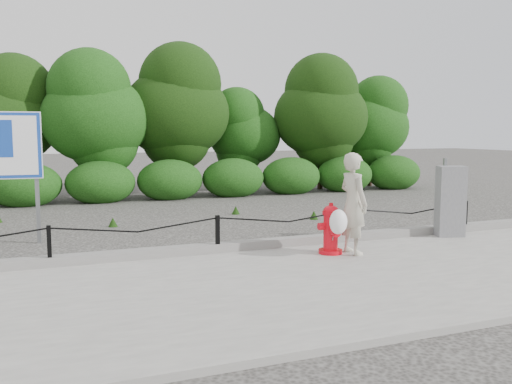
{
  "coord_description": "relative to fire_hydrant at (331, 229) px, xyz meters",
  "views": [
    {
      "loc": [
        -2.57,
        -8.08,
        1.99
      ],
      "look_at": [
        0.74,
        0.2,
        1.0
      ],
      "focal_mm": 38.0,
      "sensor_mm": 36.0,
      "label": 1
    }
  ],
  "objects": [
    {
      "name": "utility_cabinet",
      "position": [
        2.75,
        0.45,
        0.26
      ],
      "size": [
        0.55,
        0.42,
        1.43
      ],
      "rotation": [
        0.0,
        0.0,
        -0.3
      ],
      "color": "gray",
      "rests_on": "sidewalk"
    },
    {
      "name": "fire_hydrant",
      "position": [
        0.0,
        0.0,
        0.0
      ],
      "size": [
        0.43,
        0.44,
        0.8
      ],
      "rotation": [
        0.0,
        0.0,
        -0.09
      ],
      "color": "red",
      "rests_on": "sidewalk"
    },
    {
      "name": "chain_barrier",
      "position": [
        -1.64,
        0.72,
        -0.01
      ],
      "size": [
        10.06,
        0.06,
        0.6
      ],
      "color": "black",
      "rests_on": "sidewalk"
    },
    {
      "name": "ground",
      "position": [
        -1.64,
        0.72,
        -0.46
      ],
      "size": [
        90.0,
        90.0,
        0.0
      ],
      "primitive_type": "plane",
      "color": "#2D2B28",
      "rests_on": "ground"
    },
    {
      "name": "curb",
      "position": [
        -1.64,
        0.77,
        -0.31
      ],
      "size": [
        14.0,
        0.22,
        0.14
      ],
      "primitive_type": "cube",
      "color": "slate",
      "rests_on": "sidewalk"
    },
    {
      "name": "sidewalk",
      "position": [
        -1.64,
        -1.28,
        -0.42
      ],
      "size": [
        14.0,
        4.0,
        0.08
      ],
      "primitive_type": "cube",
      "color": "gray",
      "rests_on": "ground"
    },
    {
      "name": "pedestrian",
      "position": [
        0.29,
        -0.14,
        0.4
      ],
      "size": [
        0.71,
        0.61,
        1.6
      ],
      "rotation": [
        0.0,
        0.0,
        1.66
      ],
      "color": "#B8B39E",
      "rests_on": "sidewalk"
    },
    {
      "name": "treeline",
      "position": [
        -0.91,
        9.64,
        2.04
      ],
      "size": [
        20.14,
        3.58,
        4.68
      ],
      "color": "black",
      "rests_on": "ground"
    }
  ]
}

